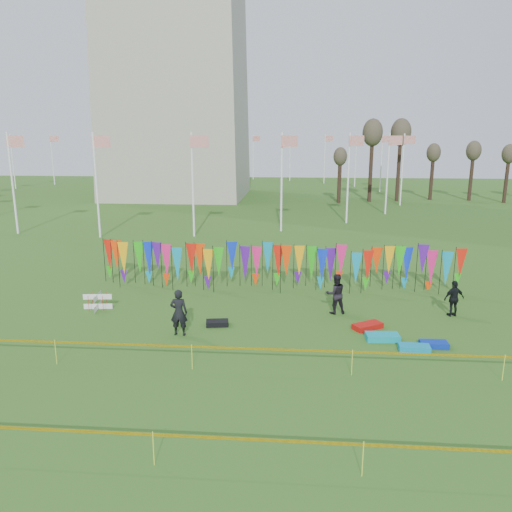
# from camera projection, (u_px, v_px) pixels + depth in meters

# --- Properties ---
(ground) EXTENTS (160.00, 160.00, 0.00)m
(ground) POSITION_uv_depth(u_px,v_px,m) (261.00, 349.00, 18.46)
(ground) COLOR #315818
(ground) RESTS_ON ground
(flagpole_ring) EXTENTS (57.40, 56.16, 8.00)m
(flagpole_ring) POSITION_uv_depth(u_px,v_px,m) (180.00, 165.00, 65.15)
(flagpole_ring) COLOR white
(flagpole_ring) RESTS_ON ground
(banner_row) EXTENTS (18.64, 0.64, 2.32)m
(banner_row) POSITION_uv_depth(u_px,v_px,m) (277.00, 262.00, 25.42)
(banner_row) COLOR black
(banner_row) RESTS_ON ground
(caution_tape_near) EXTENTS (26.00, 0.02, 0.90)m
(caution_tape_near) POSITION_uv_depth(u_px,v_px,m) (250.00, 350.00, 16.53)
(caution_tape_near) COLOR #EFBF05
(caution_tape_near) RESTS_ON ground
(caution_tape_far) EXTENTS (26.00, 0.02, 0.90)m
(caution_tape_far) POSITION_uv_depth(u_px,v_px,m) (230.00, 440.00, 11.62)
(caution_tape_far) COLOR #EFBF05
(caution_tape_far) RESTS_ON ground
(box_kite) EXTENTS (0.66, 0.66, 0.73)m
(box_kite) POSITION_uv_depth(u_px,v_px,m) (98.00, 302.00, 22.64)
(box_kite) COLOR red
(box_kite) RESTS_ON ground
(person_left) EXTENTS (0.69, 0.51, 1.88)m
(person_left) POSITION_uv_depth(u_px,v_px,m) (179.00, 312.00, 19.58)
(person_left) COLOR black
(person_left) RESTS_ON ground
(person_mid) EXTENTS (0.97, 0.71, 1.81)m
(person_mid) POSITION_uv_depth(u_px,v_px,m) (336.00, 294.00, 22.01)
(person_mid) COLOR black
(person_mid) RESTS_ON ground
(person_right) EXTENTS (1.05, 0.79, 1.60)m
(person_right) POSITION_uv_depth(u_px,v_px,m) (454.00, 299.00, 21.69)
(person_right) COLOR black
(person_right) RESTS_ON ground
(kite_bag_turquoise) EXTENTS (1.30, 0.70, 0.25)m
(kite_bag_turquoise) POSITION_uv_depth(u_px,v_px,m) (382.00, 337.00, 19.24)
(kite_bag_turquoise) COLOR #0CA0B5
(kite_bag_turquoise) RESTS_ON ground
(kite_bag_blue) EXTENTS (1.02, 0.55, 0.21)m
(kite_bag_blue) POSITION_uv_depth(u_px,v_px,m) (434.00, 344.00, 18.62)
(kite_bag_blue) COLOR #0A2DB1
(kite_bag_blue) RESTS_ON ground
(kite_bag_red) EXTENTS (1.34, 1.14, 0.23)m
(kite_bag_red) POSITION_uv_depth(u_px,v_px,m) (368.00, 326.00, 20.39)
(kite_bag_red) COLOR red
(kite_bag_red) RESTS_ON ground
(kite_bag_black) EXTENTS (0.99, 0.67, 0.21)m
(kite_bag_black) POSITION_uv_depth(u_px,v_px,m) (217.00, 323.00, 20.75)
(kite_bag_black) COLOR black
(kite_bag_black) RESTS_ON ground
(kite_bag_teal) EXTENTS (1.15, 0.60, 0.21)m
(kite_bag_teal) POSITION_uv_depth(u_px,v_px,m) (414.00, 348.00, 18.31)
(kite_bag_teal) COLOR #0D8DB9
(kite_bag_teal) RESTS_ON ground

